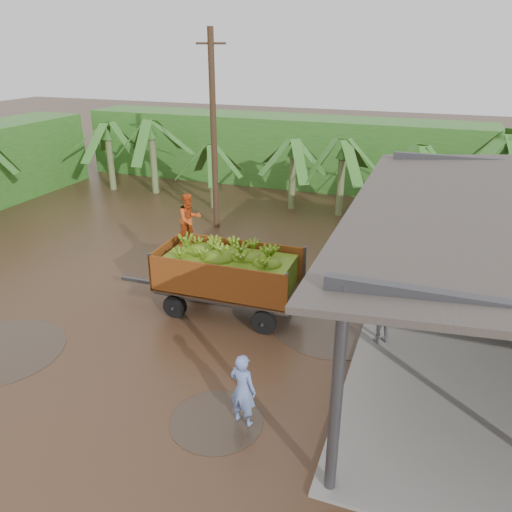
{
  "coord_description": "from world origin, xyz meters",
  "views": [
    {
      "loc": [
        6.31,
        -10.17,
        7.19
      ],
      "look_at": [
        1.82,
        2.04,
        1.62
      ],
      "focal_mm": 35.0,
      "sensor_mm": 36.0,
      "label": 1
    }
  ],
  "objects": [
    {
      "name": "ground",
      "position": [
        0.0,
        0.0,
        0.0
      ],
      "size": [
        100.0,
        100.0,
        0.0
      ],
      "primitive_type": "plane",
      "color": "black",
      "rests_on": "ground"
    },
    {
      "name": "hedge_north",
      "position": [
        -2.0,
        16.0,
        1.8
      ],
      "size": [
        22.0,
        3.0,
        3.6
      ],
      "primitive_type": "cube",
      "color": "#2D661E",
      "rests_on": "ground"
    },
    {
      "name": "banana_trailer",
      "position": [
        1.15,
        1.54,
        1.23
      ],
      "size": [
        5.59,
        2.02,
        3.36
      ],
      "rotation": [
        0.0,
        0.0,
        0.02
      ],
      "color": "#A75117",
      "rests_on": "ground"
    },
    {
      "name": "man_blue",
      "position": [
        3.27,
        -2.65,
        0.81
      ],
      "size": [
        0.66,
        0.51,
        1.62
      ],
      "primitive_type": "imported",
      "rotation": [
        0.0,
        0.0,
        2.92
      ],
      "color": "#6B83C4",
      "rests_on": "ground"
    },
    {
      "name": "man_grey",
      "position": [
        5.56,
        1.25,
        0.81
      ],
      "size": [
        1.02,
        0.79,
        1.61
      ],
      "primitive_type": "imported",
      "rotation": [
        0.0,
        0.0,
        3.63
      ],
      "color": "slate",
      "rests_on": "ground"
    },
    {
      "name": "utility_pole",
      "position": [
        -2.15,
        7.99,
        3.93
      ],
      "size": [
        1.2,
        0.24,
        7.75
      ],
      "color": "#47301E",
      "rests_on": "ground"
    },
    {
      "name": "banana_plants",
      "position": [
        -5.18,
        6.31,
        1.85
      ],
      "size": [
        24.42,
        20.97,
        4.35
      ],
      "color": "#2D661E",
      "rests_on": "ground"
    }
  ]
}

